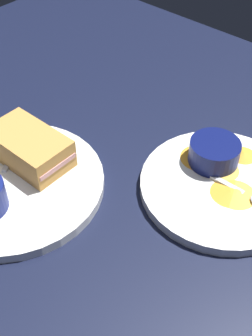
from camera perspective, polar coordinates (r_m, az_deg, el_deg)
ground_plane at (r=72.67cm, az=-7.94°, el=-0.28°), size 110.00×110.00×3.00cm
plate_sandwich_main at (r=68.71cm, az=-14.27°, el=-2.04°), size 27.23×27.23×1.60cm
sandwich_half_near at (r=69.42cm, az=-12.42°, el=2.62°), size 13.36×7.79×4.80cm
spoon_by_dark_ramekin at (r=68.63cm, az=-16.01°, el=-1.17°), size 6.10×9.34×0.80cm
plate_chips_companion at (r=67.77cm, az=12.16°, el=-2.36°), size 24.34×24.34×1.60cm
ramekin_light_gravy at (r=69.00cm, az=11.34°, el=2.07°), size 7.81×7.81×3.70cm
plantain_chip_scatter at (r=68.19cm, az=12.49°, el=-0.74°), size 16.92×15.16×0.60cm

